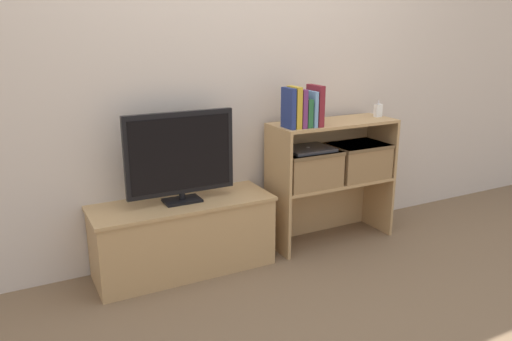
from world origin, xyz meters
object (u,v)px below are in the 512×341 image
(book_maroon, at_px, (315,105))
(storage_basket_left, at_px, (307,166))
(book_forest, at_px, (305,113))
(storage_basket_right, at_px, (358,159))
(tv, at_px, (180,155))
(book_plum, at_px, (300,108))
(laptop, at_px, (308,149))
(tv_stand, at_px, (184,236))
(book_navy, at_px, (288,108))
(baby_monitor, at_px, (378,110))
(book_mustard, at_px, (294,107))
(book_skyblue, at_px, (310,109))

(book_maroon, distance_m, storage_basket_left, 0.42)
(book_forest, relative_size, storage_basket_right, 0.45)
(tv, height_order, storage_basket_left, tv)
(book_maroon, bearing_deg, book_forest, 180.00)
(book_plum, height_order, storage_basket_right, book_plum)
(book_forest, distance_m, storage_basket_left, 0.38)
(book_forest, bearing_deg, laptop, 37.60)
(tv_stand, height_order, book_navy, book_navy)
(book_plum, bearing_deg, storage_basket_right, 5.10)
(tv, distance_m, book_maroon, 0.92)
(book_maroon, height_order, baby_monitor, book_maroon)
(tv_stand, height_order, book_mustard, book_mustard)
(book_maroon, relative_size, laptop, 0.83)
(storage_basket_left, bearing_deg, book_navy, -165.82)
(tv_stand, height_order, book_skyblue, book_skyblue)
(storage_basket_left, relative_size, storage_basket_right, 1.00)
(tv_stand, xyz_separation_m, storage_basket_left, (0.87, -0.04, 0.34))
(book_skyblue, bearing_deg, storage_basket_right, 6.00)
(storage_basket_right, bearing_deg, book_skyblue, -174.00)
(book_forest, bearing_deg, storage_basket_left, 37.60)
(book_navy, height_order, book_maroon, book_maroon)
(book_plum, xyz_separation_m, storage_basket_left, (0.10, 0.05, -0.40))
(book_mustard, bearing_deg, laptop, 18.12)
(book_skyblue, bearing_deg, tv, 174.43)
(book_maroon, distance_m, laptop, 0.30)
(book_forest, distance_m, book_maroon, 0.09)
(tv, bearing_deg, book_mustard, -6.48)
(tv_stand, relative_size, laptop, 3.55)
(book_plum, distance_m, book_skyblue, 0.08)
(storage_basket_right, bearing_deg, book_maroon, -173.44)
(book_mustard, bearing_deg, book_maroon, -0.00)
(book_mustard, xyz_separation_m, storage_basket_right, (0.56, 0.05, -0.41))
(storage_basket_right, bearing_deg, storage_basket_left, 180.00)
(book_plum, xyz_separation_m, baby_monitor, (0.69, 0.06, -0.08))
(baby_monitor, bearing_deg, storage_basket_right, -174.95)
(book_mustard, height_order, book_skyblue, book_mustard)
(baby_monitor, bearing_deg, tv_stand, 179.12)
(book_forest, relative_size, laptop, 0.58)
(tv_stand, bearing_deg, book_mustard, -6.61)
(book_forest, xyz_separation_m, book_maroon, (0.08, 0.00, 0.04))
(baby_monitor, distance_m, storage_basket_left, 0.67)
(book_forest, bearing_deg, book_navy, 180.00)
(storage_basket_right, bearing_deg, book_navy, -175.59)
(tv, relative_size, baby_monitor, 5.51)
(book_maroon, height_order, storage_basket_left, book_maroon)
(book_navy, xyz_separation_m, storage_basket_right, (0.60, 0.05, -0.41))
(tv, height_order, book_navy, book_navy)
(book_skyblue, bearing_deg, laptop, 63.52)
(tv_stand, distance_m, book_skyblue, 1.12)
(tv_stand, distance_m, storage_basket_right, 1.33)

